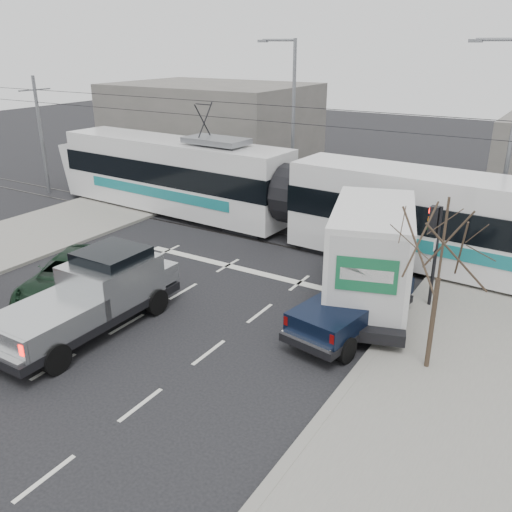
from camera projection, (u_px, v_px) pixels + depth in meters
The scene contains 14 objects.
ground at pixel (166, 338), 17.31m from camera, with size 120.00×120.00×0.00m, color black.
sidewalk_right at pixel (456, 435), 12.90m from camera, with size 6.00×60.00×0.15m, color gray.
rails at pixel (306, 245), 25.23m from camera, with size 60.00×1.60×0.03m, color #33302D.
building_left at pixel (212, 125), 40.45m from camera, with size 14.00×10.00×6.00m, color slate.
bare_tree at pixel (442, 247), 14.19m from camera, with size 2.40×2.40×5.00m.
traffic_signal at pixel (434, 235), 18.30m from camera, with size 0.44×0.44×3.60m.
street_lamp_near at pixel (507, 135), 22.96m from camera, with size 2.38×0.25×9.00m.
street_lamp_far at pixel (290, 113), 30.14m from camera, with size 2.38×0.25×9.00m.
catenary at pixel (309, 162), 23.80m from camera, with size 60.00×0.20×7.00m.
tram at pixel (292, 195), 25.42m from camera, with size 29.17×4.40×5.93m.
silver_pickup at pixel (95, 293), 17.59m from camera, with size 2.43×6.70×2.43m.
box_truck at pixel (371, 254), 18.99m from camera, with size 4.69×7.96×3.76m.
navy_pickup at pixel (357, 299), 17.51m from camera, with size 2.69×5.34×2.15m.
green_car at pixel (72, 276), 19.94m from camera, with size 2.54×5.50×1.53m, color black.
Camera 1 is at (10.38, -11.38, 8.80)m, focal length 38.00 mm.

